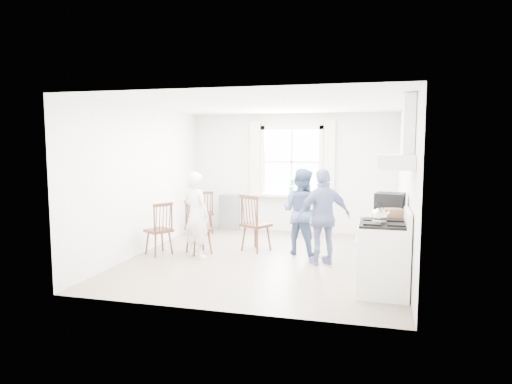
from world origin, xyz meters
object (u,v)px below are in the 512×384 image
(low_cabinet, at_px, (387,248))
(stereo_stack, at_px, (390,205))
(windsor_chair_b, at_px, (193,221))
(windsor_chair_a, at_px, (204,208))
(windsor_chair_c, at_px, (161,223))
(person_mid, at_px, (301,212))
(gas_stove, at_px, (383,258))
(person_left, at_px, (196,215))
(person_right, at_px, (324,217))

(low_cabinet, distance_m, stereo_stack, 0.63)
(low_cabinet, xyz_separation_m, windsor_chair_b, (-3.30, 0.66, 0.14))
(stereo_stack, xyz_separation_m, windsor_chair_a, (-3.78, 2.34, -0.51))
(windsor_chair_a, distance_m, windsor_chair_c, 2.00)
(windsor_chair_c, height_order, person_mid, person_mid)
(stereo_stack, distance_m, windsor_chair_b, 3.41)
(gas_stove, relative_size, windsor_chair_b, 1.17)
(windsor_chair_c, bearing_deg, windsor_chair_b, 26.51)
(low_cabinet, relative_size, windsor_chair_b, 0.94)
(windsor_chair_b, xyz_separation_m, person_left, (0.14, -0.21, 0.16))
(person_mid, xyz_separation_m, person_right, (0.46, -0.60, 0.02))
(gas_stove, distance_m, person_left, 3.30)
(windsor_chair_a, height_order, person_right, person_right)
(windsor_chair_c, bearing_deg, person_right, 2.93)
(person_left, bearing_deg, windsor_chair_b, -32.18)
(low_cabinet, xyz_separation_m, windsor_chair_c, (-3.79, 0.41, 0.13))
(gas_stove, bearing_deg, person_left, 159.62)
(low_cabinet, bearing_deg, person_mid, 141.38)
(low_cabinet, height_order, windsor_chair_b, windsor_chair_b)
(windsor_chair_b, xyz_separation_m, person_right, (2.31, -0.10, 0.20))
(person_left, bearing_deg, stereo_stack, -162.82)
(person_left, xyz_separation_m, person_mid, (1.71, 0.71, 0.02))
(low_cabinet, bearing_deg, person_left, 171.94)
(stereo_stack, height_order, windsor_chair_c, stereo_stack)
(windsor_chair_a, bearing_deg, person_right, -33.75)
(low_cabinet, relative_size, person_mid, 0.59)
(low_cabinet, bearing_deg, gas_stove, -95.68)
(gas_stove, xyz_separation_m, person_mid, (-1.38, 1.86, 0.28))
(windsor_chair_c, distance_m, person_left, 0.66)
(windsor_chair_c, bearing_deg, person_left, 2.95)
(person_left, bearing_deg, gas_stove, -176.53)
(low_cabinet, bearing_deg, windsor_chair_a, 147.35)
(windsor_chair_a, xyz_separation_m, windsor_chair_b, (0.46, -1.75, 0.02))
(gas_stove, height_order, low_cabinet, gas_stove)
(stereo_stack, distance_m, windsor_chair_c, 3.86)
(person_left, bearing_deg, person_mid, -133.62)
(low_cabinet, distance_m, windsor_chair_a, 4.47)
(gas_stove, distance_m, windsor_chair_c, 3.89)
(windsor_chair_b, xyz_separation_m, windsor_chair_c, (-0.49, -0.25, -0.01))
(gas_stove, relative_size, windsor_chair_c, 1.19)
(stereo_stack, height_order, windsor_chair_b, stereo_stack)
(windsor_chair_a, bearing_deg, low_cabinet, -32.65)
(windsor_chair_c, bearing_deg, gas_stove, -16.65)
(gas_stove, xyz_separation_m, stereo_stack, (0.09, 0.78, 0.59))
(low_cabinet, height_order, person_mid, person_mid)
(windsor_chair_a, xyz_separation_m, person_mid, (2.32, -1.25, 0.19))
(windsor_chair_b, relative_size, person_mid, 0.63)
(windsor_chair_b, distance_m, windsor_chair_c, 0.55)
(low_cabinet, distance_m, person_left, 3.20)
(low_cabinet, bearing_deg, person_right, 150.60)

